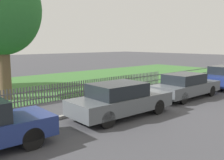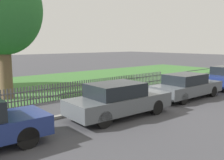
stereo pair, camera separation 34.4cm
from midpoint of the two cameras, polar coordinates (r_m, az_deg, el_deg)
The scene contains 8 objects.
ground_plane at distance 12.66m, azimuth 4.07°, elevation -5.25°, with size 120.00×120.00×0.00m, color #424247.
kerb_stone at distance 12.71m, azimuth 3.75°, elevation -4.91°, with size 40.38×0.20×0.12m, color gray.
grass_strip at distance 19.41m, azimuth -14.36°, elevation -0.73°, with size 40.38×10.86×0.01m, color #3D7033.
park_fence at distance 14.82m, azimuth -4.55°, elevation -1.47°, with size 40.38×0.05×0.91m.
parked_car_navy_estate at distance 10.18m, azimuth 0.99°, elevation -4.47°, with size 4.53×1.89×1.40m.
parked_car_red_compact at distance 14.22m, azimuth 15.82°, elevation -1.23°, with size 4.59×1.72×1.35m.
covered_motorcycle at distance 12.13m, azimuth -2.34°, elevation -2.52°, with size 1.88×0.80×1.16m.
tree_mid_park at distance 14.49m, azimuth -24.82°, elevation 14.39°, with size 4.14×4.14×7.12m.
Camera 1 is at (-9.04, -8.38, 2.96)m, focal length 40.00 mm.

